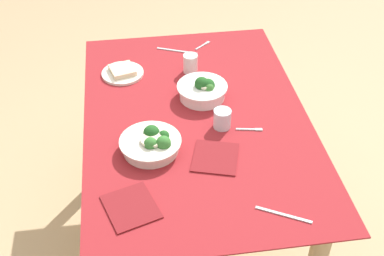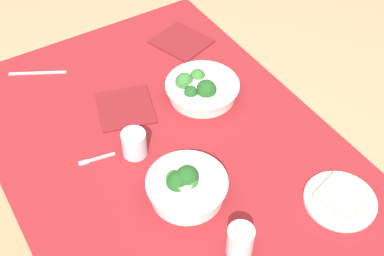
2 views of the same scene
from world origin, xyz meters
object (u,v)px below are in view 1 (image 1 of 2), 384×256
at_px(table_knife_left, 284,215).
at_px(napkin_folded_lower, 131,207).
at_px(broccoli_bowl_near, 203,90).
at_px(broccoli_bowl_far, 152,144).
at_px(bread_side_plate, 123,72).
at_px(napkin_folded_upper, 215,157).
at_px(water_glass_side, 190,64).
at_px(fork_by_far_bowl, 203,45).
at_px(fork_by_near_bowl, 251,129).
at_px(water_glass_center, 222,119).
at_px(table_knife_right, 177,51).

height_order(table_knife_left, napkin_folded_lower, napkin_folded_lower).
bearing_deg(broccoli_bowl_near, broccoli_bowl_far, 141.69).
relative_size(bread_side_plate, napkin_folded_upper, 1.08).
bearing_deg(water_glass_side, fork_by_far_bowl, -23.24).
bearing_deg(water_glass_side, fork_by_near_bowl, -158.59).
xyz_separation_m(water_glass_side, fork_by_far_bowl, (0.22, -0.10, -0.04)).
distance_m(table_knife_left, napkin_folded_upper, 0.35).
height_order(napkin_folded_upper, napkin_folded_lower, same).
xyz_separation_m(broccoli_bowl_near, water_glass_center, (-0.20, -0.05, -0.00)).
distance_m(bread_side_plate, table_knife_right, 0.32).
distance_m(broccoli_bowl_near, bread_side_plate, 0.40).
bearing_deg(water_glass_center, fork_by_near_bowl, -108.72).
bearing_deg(water_glass_center, water_glass_side, 9.36).
bearing_deg(fork_by_far_bowl, broccoli_bowl_far, -153.03).
height_order(water_glass_center, water_glass_side, water_glass_side).
height_order(fork_by_near_bowl, table_knife_left, same).
distance_m(bread_side_plate, water_glass_center, 0.58).
xyz_separation_m(broccoli_bowl_far, broccoli_bowl_near, (0.31, -0.24, 0.01)).
distance_m(bread_side_plate, fork_by_far_bowl, 0.45).
bearing_deg(water_glass_side, table_knife_left, -168.51).
xyz_separation_m(bread_side_plate, fork_by_near_bowl, (-0.47, -0.48, -0.01)).
distance_m(napkin_folded_upper, napkin_folded_lower, 0.38).
bearing_deg(table_knife_right, fork_by_far_bowl, -142.19).
height_order(water_glass_center, fork_by_far_bowl, water_glass_center).
xyz_separation_m(fork_by_near_bowl, table_knife_right, (0.64, 0.22, -0.00)).
bearing_deg(broccoli_bowl_far, table_knife_right, -14.37).
bearing_deg(water_glass_center, fork_by_far_bowl, -2.52).
distance_m(bread_side_plate, napkin_folded_lower, 0.81).
height_order(fork_by_far_bowl, napkin_folded_lower, napkin_folded_lower).
bearing_deg(fork_by_near_bowl, bread_side_plate, 145.79).
relative_size(broccoli_bowl_near, table_knife_left, 1.13).
bearing_deg(fork_by_far_bowl, napkin_folded_lower, -151.89).
relative_size(table_knife_right, napkin_folded_upper, 1.16).
bearing_deg(fork_by_near_bowl, water_glass_side, 121.40).
height_order(broccoli_bowl_near, bread_side_plate, broccoli_bowl_near).
distance_m(water_glass_center, water_glass_side, 0.42).
height_order(water_glass_center, napkin_folded_upper, water_glass_center).
bearing_deg(bread_side_plate, table_knife_left, -151.88).
relative_size(table_knife_left, napkin_folded_upper, 1.08).
bearing_deg(water_glass_side, napkin_folded_upper, -179.12).
bearing_deg(broccoli_bowl_near, bread_side_plate, 55.21).
height_order(broccoli_bowl_far, napkin_folded_lower, broccoli_bowl_far).
xyz_separation_m(bread_side_plate, water_glass_side, (-0.02, -0.31, 0.03)).
distance_m(water_glass_center, fork_by_far_bowl, 0.64).
distance_m(fork_by_far_bowl, napkin_folded_upper, 0.82).
xyz_separation_m(water_glass_center, napkin_folded_upper, (-0.18, 0.06, -0.04)).
xyz_separation_m(bread_side_plate, fork_by_far_bowl, (0.20, -0.40, -0.01)).
xyz_separation_m(table_knife_right, napkin_folded_upper, (-0.78, -0.05, 0.00)).
distance_m(water_glass_side, table_knife_right, 0.20).
relative_size(broccoli_bowl_near, napkin_folded_upper, 1.22).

